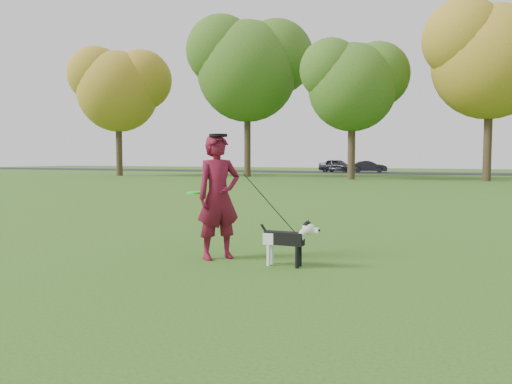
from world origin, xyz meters
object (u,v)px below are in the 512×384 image
at_px(dog, 289,238).
at_px(car_mid, 369,167).
at_px(car_left, 338,166).
at_px(man, 219,197).

height_order(dog, car_mid, car_mid).
height_order(car_left, car_mid, car_left).
bearing_deg(car_mid, car_left, 81.11).
relative_size(dog, car_left, 0.23).
distance_m(man, dog, 1.19).
height_order(man, car_left, man).
xyz_separation_m(man, car_mid, (-5.09, 40.37, -0.31)).
bearing_deg(car_left, dog, -150.72).
distance_m(man, car_mid, 40.69).
bearing_deg(man, car_mid, 46.32).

